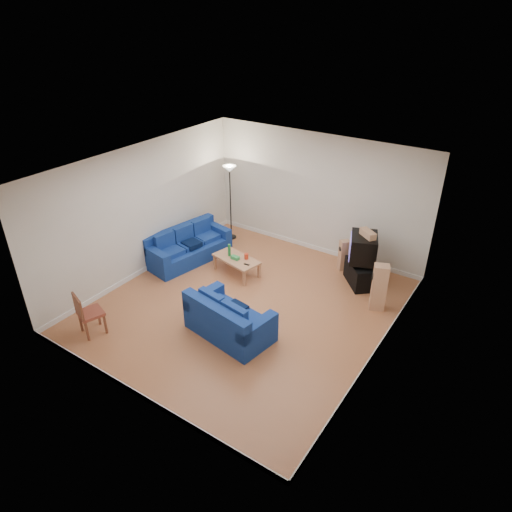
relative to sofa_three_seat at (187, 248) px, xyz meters
The scene contains 16 objects.
room 2.94m from the sofa_three_seat, 19.80° to the right, with size 6.01×6.51×3.21m.
sofa_three_seat is the anchor object (origin of this frame).
sofa_loveseat 3.39m from the sofa_three_seat, 34.80° to the right, with size 1.88×1.24×0.88m.
coffee_table 1.51m from the sofa_three_seat, ahead, with size 1.29×0.83×0.43m.
bottle 1.32m from the sofa_three_seat, ahead, with size 0.07×0.07×0.31m, color #197233.
tissue_box 1.52m from the sofa_three_seat, ahead, with size 0.21×0.11×0.09m, color green.
red_canister 1.76m from the sofa_three_seat, ahead, with size 0.10×0.10×0.14m, color red.
remote 1.90m from the sofa_three_seat, ahead, with size 0.14×0.04×0.02m, color black.
tv_stand 4.47m from the sofa_three_seat, 18.06° to the left, with size 0.91×0.50×0.56m, color black.
av_receiver 4.53m from the sofa_three_seat, 18.23° to the left, with size 0.38×0.31×0.09m, color black.
television 4.50m from the sofa_three_seat, 18.77° to the left, with size 0.85×0.97×0.62m.
centre_speaker 4.64m from the sofa_three_seat, 18.25° to the left, with size 0.44×0.18×0.16m, color tan.
speaker_left 4.05m from the sofa_three_seat, 26.32° to the left, with size 0.30×0.30×0.81m.
speaker_right 5.01m from the sofa_three_seat, ahead, with size 0.39×0.36×1.09m.
floor_lamp 2.21m from the sofa_three_seat, 82.68° to the left, with size 0.37×0.37×2.14m.
dining_chair 3.50m from the sofa_three_seat, 83.29° to the right, with size 0.58×0.58×0.96m.
Camera 1 is at (4.84, -6.84, 5.97)m, focal length 32.00 mm.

